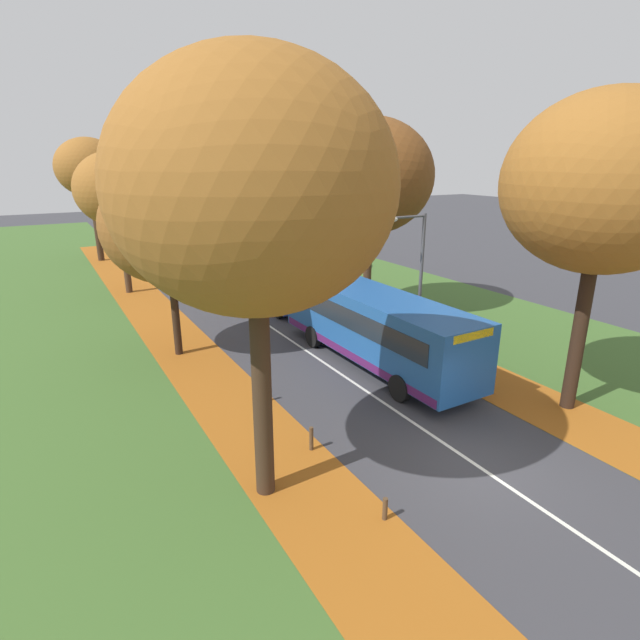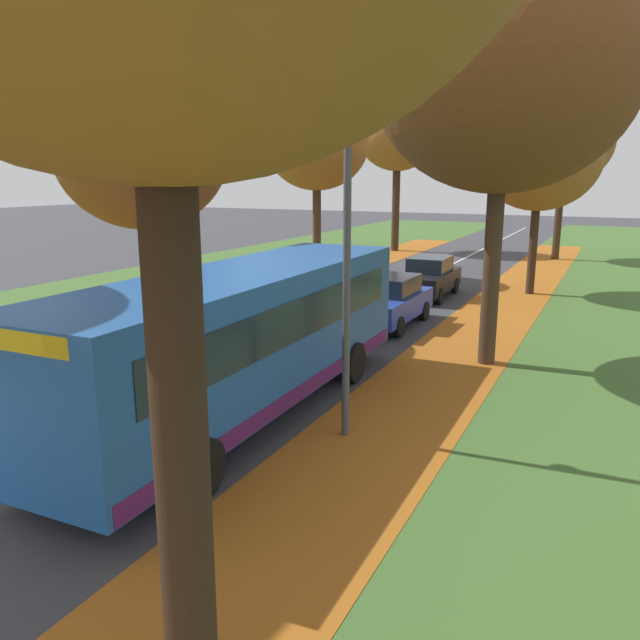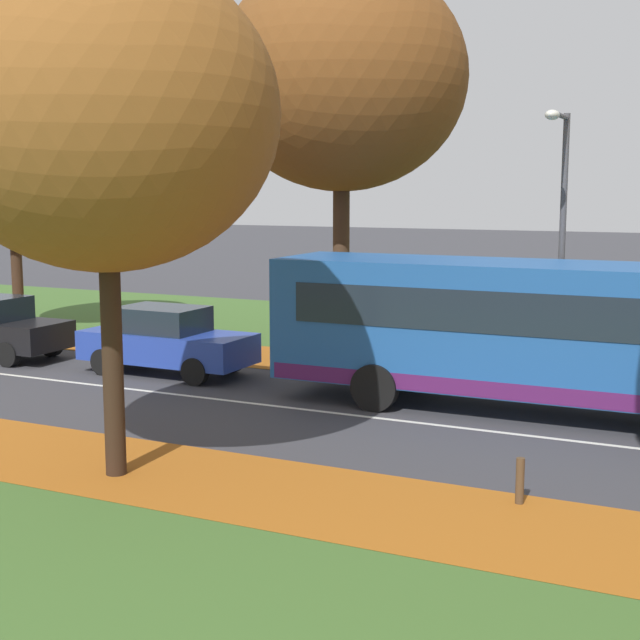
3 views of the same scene
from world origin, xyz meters
TOP-DOWN VIEW (x-y plane):
  - grass_verge_left at (-9.20, 20.00)m, footprint 12.00×90.00m
  - leaf_litter_left at (-4.60, 14.00)m, footprint 2.80×60.00m
  - grass_verge_right at (9.20, 20.00)m, footprint 12.00×90.00m
  - leaf_litter_right at (4.60, 14.00)m, footprint 2.80×60.00m
  - road_centre_line at (0.00, 20.00)m, footprint 0.12×80.00m
  - tree_left_near at (-4.96, 12.21)m, footprint 5.22×5.22m
  - tree_left_mid at (-4.92, 24.21)m, footprint 4.92×4.92m
  - tree_left_far at (-5.06, 36.20)m, footprint 5.06×5.06m
  - tree_right_near at (5.47, 13.02)m, footprint 6.37×6.37m
  - tree_right_mid at (5.12, 23.85)m, footprint 4.84×4.84m
  - tree_right_far at (4.94, 36.12)m, footprint 5.41×5.41m
  - bollard_third at (-3.59, 6.22)m, footprint 0.12×0.12m
  - streetlamp_right at (3.67, 7.13)m, footprint 1.89×0.28m
  - bus at (1.74, 7.20)m, footprint 2.75×10.43m
  - car_blue_lead at (1.75, 15.95)m, footprint 1.82×4.22m
  - car_black_following at (1.51, 21.36)m, footprint 1.82×4.22m

SIDE VIEW (x-z plane):
  - road_centre_line at x=0.00m, z-range 0.00..0.01m
  - grass_verge_left at x=-9.20m, z-range 0.00..0.01m
  - grass_verge_right at x=9.20m, z-range 0.00..0.01m
  - leaf_litter_left at x=-4.60m, z-range 0.01..0.01m
  - leaf_litter_right at x=4.60m, z-range 0.01..0.01m
  - bollard_third at x=-3.59m, z-range 0.00..0.67m
  - car_blue_lead at x=1.75m, z-range 0.00..1.62m
  - car_black_following at x=1.51m, z-range 0.00..1.62m
  - bus at x=1.74m, z-range 0.21..3.19m
  - streetlamp_right at x=3.67m, z-range 0.74..6.74m
  - tree_left_near at x=-4.96m, z-range 1.57..9.44m
  - tree_right_mid at x=5.12m, z-range 1.69..9.46m
  - tree_left_mid at x=-4.92m, z-range 2.03..10.57m
  - tree_right_far at x=4.94m, z-range 2.12..11.27m
  - tree_right_near at x=5.47m, z-range 2.15..12.23m
  - tree_left_far at x=-5.06m, z-range 2.50..12.17m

